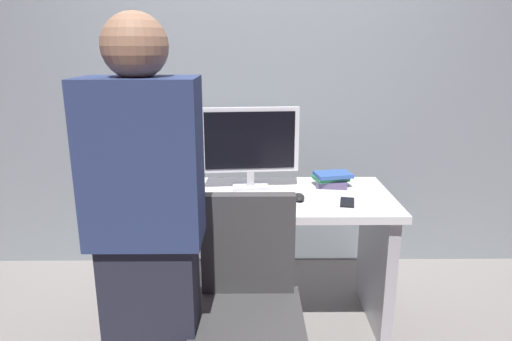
% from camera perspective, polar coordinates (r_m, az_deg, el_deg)
% --- Properties ---
extents(ground_plane, '(9.00, 9.00, 0.00)m').
position_cam_1_polar(ground_plane, '(2.80, -0.01, -17.79)').
color(ground_plane, gray).
extents(wall_back, '(6.40, 0.10, 3.00)m').
position_cam_1_polar(wall_back, '(3.12, -0.15, 14.84)').
color(wall_back, gray).
rests_on(wall_back, ground).
extents(desk, '(1.47, 0.67, 0.75)m').
position_cam_1_polar(desk, '(2.55, -0.01, -7.97)').
color(desk, white).
rests_on(desk, ground).
extents(office_chair, '(0.52, 0.52, 0.94)m').
position_cam_1_polar(office_chair, '(1.98, -1.01, -18.43)').
color(office_chair, black).
rests_on(office_chair, ground).
extents(person_at_desk, '(0.40, 0.24, 1.64)m').
position_cam_1_polar(person_at_desk, '(1.72, -13.32, -8.67)').
color(person_at_desk, '#262838').
rests_on(person_at_desk, ground).
extents(monitor, '(0.54, 0.16, 0.46)m').
position_cam_1_polar(monitor, '(2.52, -0.74, 3.40)').
color(monitor, silver).
rests_on(monitor, desk).
extents(keyboard, '(0.43, 0.14, 0.02)m').
position_cam_1_polar(keyboard, '(2.38, -2.11, -3.49)').
color(keyboard, '#262626').
rests_on(keyboard, desk).
extents(mouse, '(0.06, 0.10, 0.03)m').
position_cam_1_polar(mouse, '(2.39, 5.36, -3.33)').
color(mouse, black).
rests_on(mouse, desk).
extents(cup_near_keyboard, '(0.07, 0.07, 0.10)m').
position_cam_1_polar(cup_near_keyboard, '(2.40, -9.02, -2.53)').
color(cup_near_keyboard, '#3372B2').
rests_on(cup_near_keyboard, desk).
extents(cup_by_monitor, '(0.07, 0.07, 0.10)m').
position_cam_1_polar(cup_by_monitor, '(2.69, -10.29, -0.59)').
color(cup_by_monitor, silver).
rests_on(cup_by_monitor, desk).
extents(book_stack, '(0.23, 0.18, 0.08)m').
position_cam_1_polar(book_stack, '(2.65, 9.44, -1.08)').
color(book_stack, '#594C72').
rests_on(book_stack, desk).
extents(cell_phone, '(0.10, 0.16, 0.01)m').
position_cam_1_polar(cell_phone, '(2.39, 11.33, -3.92)').
color(cell_phone, black).
rests_on(cell_phone, desk).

